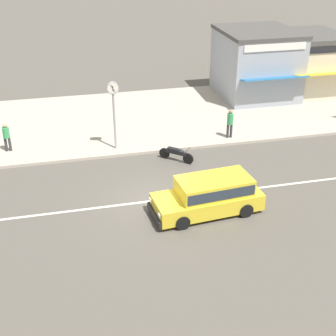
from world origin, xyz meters
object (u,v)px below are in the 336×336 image
(motorcycle_0, at_px, (176,153))
(shopfront_mid_block, at_px, (305,63))
(street_clock, at_px, (113,100))
(pedestrian_near_clock, at_px, (230,122))
(shopfront_corner_warung, at_px, (256,63))
(pedestrian_mid_kerb, at_px, (6,135))
(minivan_yellow_0, at_px, (210,194))

(motorcycle_0, xyz_separation_m, shopfront_mid_block, (11.34, 8.37, 1.78))
(street_clock, height_order, pedestrian_near_clock, street_clock)
(motorcycle_0, relative_size, shopfront_mid_block, 0.27)
(motorcycle_0, height_order, shopfront_corner_warung, shopfront_corner_warung)
(pedestrian_near_clock, height_order, pedestrian_mid_kerb, pedestrian_near_clock)
(street_clock, relative_size, shopfront_mid_block, 0.66)
(shopfront_mid_block, bearing_deg, pedestrian_mid_kerb, -164.55)
(minivan_yellow_0, relative_size, shopfront_mid_block, 0.85)
(motorcycle_0, xyz_separation_m, pedestrian_mid_kerb, (-8.43, 2.90, 0.62))
(motorcycle_0, relative_size, street_clock, 0.41)
(street_clock, bearing_deg, shopfront_mid_block, 24.40)
(minivan_yellow_0, height_order, shopfront_corner_warung, shopfront_corner_warung)
(minivan_yellow_0, distance_m, shopfront_mid_block, 17.39)
(street_clock, height_order, pedestrian_mid_kerb, street_clock)
(motorcycle_0, distance_m, pedestrian_near_clock, 4.05)
(pedestrian_near_clock, bearing_deg, motorcycle_0, -152.00)
(motorcycle_0, bearing_deg, pedestrian_near_clock, 28.00)
(shopfront_mid_block, bearing_deg, shopfront_corner_warung, 177.41)
(pedestrian_near_clock, bearing_deg, shopfront_corner_warung, 57.66)
(pedestrian_near_clock, bearing_deg, shopfront_mid_block, 39.72)
(minivan_yellow_0, bearing_deg, street_clock, 114.08)
(minivan_yellow_0, xyz_separation_m, pedestrian_near_clock, (3.33, 6.79, 0.26))
(street_clock, distance_m, shopfront_mid_block, 15.61)
(minivan_yellow_0, relative_size, street_clock, 1.30)
(minivan_yellow_0, xyz_separation_m, pedestrian_mid_kerb, (-8.63, 7.82, 0.20))
(street_clock, xyz_separation_m, pedestrian_near_clock, (6.38, -0.05, -1.75))
(shopfront_mid_block, bearing_deg, pedestrian_near_clock, -140.28)
(pedestrian_near_clock, height_order, shopfront_mid_block, shopfront_mid_block)
(minivan_yellow_0, bearing_deg, pedestrian_mid_kerb, 137.82)
(shopfront_mid_block, bearing_deg, street_clock, -155.60)
(shopfront_corner_warung, relative_size, shopfront_mid_block, 1.10)
(pedestrian_mid_kerb, height_order, shopfront_corner_warung, shopfront_corner_warung)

